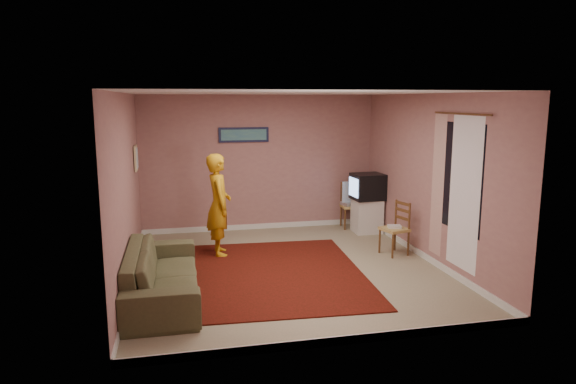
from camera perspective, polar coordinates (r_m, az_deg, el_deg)
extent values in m
plane|color=gray|center=(7.79, -0.08, -8.53)|extent=(5.00, 5.00, 0.00)
cube|color=#A1716A|center=(9.91, -3.19, 3.23)|extent=(4.50, 0.02, 2.60)
cube|color=#A1716A|center=(5.11, 5.94, -3.50)|extent=(4.50, 0.02, 2.60)
cube|color=#A1716A|center=(7.34, -17.52, 0.29)|extent=(0.02, 5.00, 2.60)
cube|color=#A1716A|center=(8.25, 15.37, 1.46)|extent=(0.02, 5.00, 2.60)
cube|color=silver|center=(7.38, -0.09, 10.96)|extent=(4.50, 5.00, 0.02)
cube|color=silver|center=(10.13, -3.11, -3.81)|extent=(4.50, 0.02, 0.10)
cube|color=silver|center=(5.55, 5.66, -16.12)|extent=(4.50, 0.02, 0.10)
cube|color=silver|center=(7.64, -16.93, -8.98)|extent=(0.02, 5.00, 0.10)
cube|color=silver|center=(8.52, 14.91, -6.88)|extent=(0.02, 5.00, 0.10)
cube|color=black|center=(7.45, 18.59, 1.54)|extent=(0.01, 1.10, 1.50)
cube|color=white|center=(7.35, 19.00, -0.18)|extent=(0.01, 0.75, 2.10)
cube|color=beige|center=(7.94, 16.30, 0.71)|extent=(0.01, 0.35, 2.10)
cylinder|color=brown|center=(7.35, 18.68, 8.25)|extent=(0.02, 1.40, 0.02)
cube|color=#121533|center=(9.78, -4.94, 6.36)|extent=(0.95, 0.03, 0.28)
cube|color=#2F5B84|center=(9.76, -4.92, 6.35)|extent=(0.86, 0.01, 0.20)
cube|color=beige|center=(8.88, -16.55, 3.63)|extent=(0.03, 0.38, 0.42)
cube|color=silver|center=(8.88, -16.42, 3.64)|extent=(0.01, 0.30, 0.34)
cube|color=black|center=(7.58, -1.70, -9.00)|extent=(2.75, 3.36, 0.02)
cube|color=silver|center=(9.91, 8.76, -2.63)|extent=(0.50, 0.46, 0.64)
cube|color=black|center=(9.80, 8.85, 0.60)|extent=(0.59, 0.54, 0.49)
cube|color=#8CB2F2|center=(9.68, 7.31, 0.53)|extent=(0.04, 0.41, 0.35)
cube|color=#A78C51|center=(10.20, 7.09, -1.57)|extent=(0.43, 0.41, 0.05)
cube|color=brown|center=(10.16, 7.11, -0.30)|extent=(0.40, 0.07, 0.46)
cube|color=#B1B1B6|center=(10.19, 7.09, -1.26)|extent=(0.43, 0.35, 0.06)
cube|color=#98C7FA|center=(10.15, 7.12, 0.02)|extent=(0.40, 0.05, 0.42)
cube|color=#A78C51|center=(8.56, 11.73, -4.07)|extent=(0.46, 0.48, 0.05)
cube|color=brown|center=(8.51, 11.79, -2.60)|extent=(0.14, 0.39, 0.45)
cube|color=silver|center=(8.55, 11.74, -3.78)|extent=(0.24, 0.19, 0.04)
imported|color=brown|center=(6.79, -13.80, -8.77)|extent=(0.89, 2.26, 0.66)
imported|color=#C98D12|center=(8.36, -7.70, -1.42)|extent=(0.42, 0.62, 1.66)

